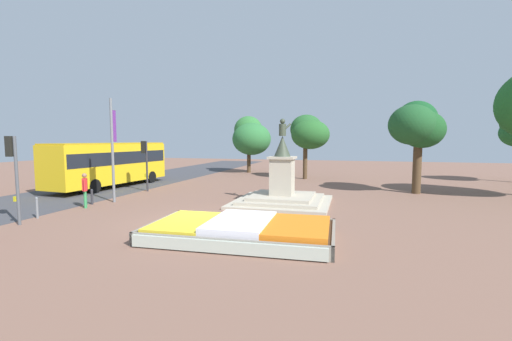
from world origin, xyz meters
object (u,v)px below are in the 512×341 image
object	(u,v)px
flower_planter	(242,230)
kerb_bollard_mid_a	(37,207)
city_bus	(110,162)
kerb_bollard_mid_b	(92,196)
banner_pole	(113,148)
statue_monument	(282,190)
pedestrian_crossing_plaza	(85,188)
traffic_light_near_crossing	(14,164)
traffic_light_mid_block	(145,157)

from	to	relation	value
flower_planter	kerb_bollard_mid_a	world-z (taller)	kerb_bollard_mid_a
city_bus	kerb_bollard_mid_b	size ratio (longest dim) A/B	12.00
banner_pole	city_bus	bearing A→B (deg)	130.03
statue_monument	kerb_bollard_mid_a	size ratio (longest dim) A/B	5.38
pedestrian_crossing_plaza	kerb_bollard_mid_a	size ratio (longest dim) A/B	1.87
statue_monument	kerb_bollard_mid_b	distance (m)	9.98
traffic_light_near_crossing	pedestrian_crossing_plaza	xyz separation A→B (m)	(0.08, 3.56, -1.42)
statue_monument	traffic_light_near_crossing	xyz separation A→B (m)	(-9.26, -7.34, 1.70)
statue_monument	city_bus	xyz separation A→B (m)	(-13.02, 2.92, 1.09)
traffic_light_mid_block	city_bus	xyz separation A→B (m)	(-3.53, 1.02, -0.46)
kerb_bollard_mid_b	city_bus	bearing A→B (deg)	120.77
city_bus	statue_monument	bearing A→B (deg)	-12.65
traffic_light_mid_block	kerb_bollard_mid_b	distance (m)	5.18
traffic_light_near_crossing	statue_monument	bearing A→B (deg)	38.40
statue_monument	kerb_bollard_mid_a	world-z (taller)	statue_monument
city_bus	kerb_bollard_mid_a	xyz separation A→B (m)	(3.54, -9.16, -1.33)
city_bus	traffic_light_mid_block	bearing A→B (deg)	-16.15
banner_pole	traffic_light_near_crossing	bearing A→B (deg)	-94.35
city_bus	kerb_bollard_mid_b	distance (m)	6.96
city_bus	flower_planter	bearing A→B (deg)	-36.70
banner_pole	city_bus	world-z (taller)	banner_pole
statue_monument	city_bus	bearing A→B (deg)	167.35
flower_planter	traffic_light_near_crossing	distance (m)	9.48
pedestrian_crossing_plaza	city_bus	bearing A→B (deg)	119.79
traffic_light_near_crossing	pedestrian_crossing_plaza	size ratio (longest dim) A/B	2.03
city_bus	kerb_bollard_mid_a	size ratio (longest dim) A/B	10.50
traffic_light_near_crossing	flower_planter	bearing A→B (deg)	3.72
traffic_light_near_crossing	pedestrian_crossing_plaza	world-z (taller)	traffic_light_near_crossing
flower_planter	kerb_bollard_mid_a	bearing A→B (deg)	176.92
kerb_bollard_mid_a	statue_monument	bearing A→B (deg)	33.34
banner_pole	kerb_bollard_mid_b	xyz separation A→B (m)	(-0.67, -0.91, -2.52)
kerb_bollard_mid_a	banner_pole	bearing A→B (deg)	81.61
pedestrian_crossing_plaza	traffic_light_mid_block	bearing A→B (deg)	93.10
flower_planter	traffic_light_mid_block	world-z (taller)	traffic_light_mid_block
statue_monument	traffic_light_near_crossing	distance (m)	11.94
statue_monument	pedestrian_crossing_plaza	size ratio (longest dim) A/B	2.87
banner_pole	kerb_bollard_mid_a	size ratio (longest dim) A/B	6.02
pedestrian_crossing_plaza	kerb_bollard_mid_b	distance (m)	1.08
statue_monument	banner_pole	xyz separation A→B (m)	(-8.86, -2.03, 2.22)
flower_planter	kerb_bollard_mid_b	xyz separation A→B (m)	(-9.48, 3.80, 0.14)
statue_monument	traffic_light_mid_block	bearing A→B (deg)	168.68
kerb_bollard_mid_a	kerb_bollard_mid_b	xyz separation A→B (m)	(-0.05, 3.30, -0.06)
traffic_light_mid_block	banner_pole	bearing A→B (deg)	-80.90
traffic_light_near_crossing	kerb_bollard_mid_b	size ratio (longest dim) A/B	4.34
kerb_bollard_mid_b	traffic_light_mid_block	bearing A→B (deg)	89.51
pedestrian_crossing_plaza	kerb_bollard_mid_a	distance (m)	2.53
banner_pole	kerb_bollard_mid_a	world-z (taller)	banner_pole
statue_monument	pedestrian_crossing_plaza	world-z (taller)	statue_monument
city_bus	kerb_bollard_mid_a	distance (m)	9.91
traffic_light_mid_block	kerb_bollard_mid_a	bearing A→B (deg)	-89.93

